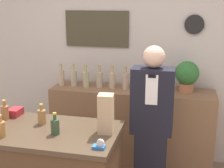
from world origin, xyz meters
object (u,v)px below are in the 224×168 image
(tape_dispenser, at_px, (99,146))
(shopkeeper, at_px, (152,126))
(potted_plant, at_px, (187,75))
(paper_bag, at_px, (106,114))

(tape_dispenser, bearing_deg, shopkeeper, 71.21)
(shopkeeper, xyz_separation_m, tape_dispenser, (-0.29, -0.85, 0.17))
(potted_plant, bearing_deg, tape_dispenser, -111.22)
(shopkeeper, relative_size, tape_dispenser, 17.49)
(paper_bag, height_order, tape_dispenser, paper_bag)
(shopkeeper, distance_m, potted_plant, 0.85)
(potted_plant, xyz_separation_m, tape_dispenser, (-0.60, -1.55, -0.20))
(shopkeeper, height_order, paper_bag, shopkeeper)
(paper_bag, distance_m, tape_dispenser, 0.32)
(shopkeeper, relative_size, potted_plant, 4.40)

